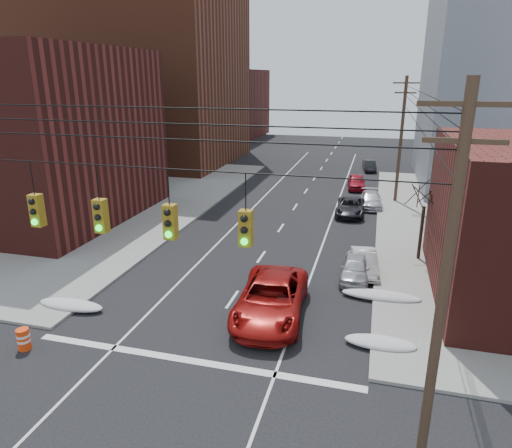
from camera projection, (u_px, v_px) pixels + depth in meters
The scene contains 24 objects.
sidewalk_nw at pixel (13, 195), 43.89m from camera, with size 40.00×40.00×0.15m, color gray.
building_brick_tall at pixel (137, 42), 57.81m from camera, with size 24.00×20.00×30.00m, color brown.
building_brick_near at pixel (5, 135), 36.08m from camera, with size 20.00×16.00×13.00m, color #4D1B17.
building_brick_far at pixel (201, 104), 84.97m from camera, with size 22.00×18.00×12.00m, color #4D1B17.
building_glass at pixel (506, 75), 67.43m from camera, with size 20.00×18.00×22.00m, color gray.
utility_pole_right at pixel (443, 295), 11.34m from camera, with size 2.20×0.28×11.00m.
utility_pole_far at pixel (401, 138), 39.81m from camera, with size 2.20×0.28×11.00m.
traffic_signals at pixel (134, 217), 12.96m from camera, with size 17.00×0.42×2.02m.
bare_tree at pixel (422, 225), 27.76m from camera, with size 2.09×2.20×4.93m.
snow_nw at pixel (71, 305), 22.50m from camera, with size 3.50×1.08×0.42m, color silver.
snow_ne at pixel (380, 343), 19.31m from camera, with size 3.00×1.08×0.42m, color silver.
snow_east_far at pixel (381, 296), 23.44m from camera, with size 4.00×1.08×0.42m, color silver.
red_pickup at pixel (271, 298), 21.63m from camera, with size 3.06×6.64×1.84m, color maroon.
parked_car_a at pixel (355, 268), 25.68m from camera, with size 1.58×3.92×1.34m, color #AEAFB3.
parked_car_b at pixel (364, 262), 26.53m from camera, with size 1.36×3.89×1.28m, color silver.
parked_car_c at pixel (350, 207), 37.60m from camera, with size 2.24×4.85×1.35m, color black.
parked_car_d at pixel (371, 200), 39.85m from camera, with size 1.80×4.42×1.28m, color silver.
parked_car_e at pixel (357, 182), 46.22m from camera, with size 1.71×4.25×1.45m, color maroon.
parked_car_f at pixel (369, 166), 54.93m from camera, with size 1.32×3.79×1.25m, color black.
lot_car_a at pixel (85, 211), 35.77m from camera, with size 1.52×4.37×1.44m, color white.
lot_car_b at pixel (124, 197), 40.06m from camera, with size 2.36×5.13×1.42m, color #9E9FA3.
lot_car_c at pixel (53, 207), 36.60m from camera, with size 2.14×5.25×1.52m, color black.
lot_car_d at pixel (116, 189), 42.72m from camera, with size 1.68×4.19×1.43m, color #A3A3A7.
construction_barrel at pixel (24, 339), 19.10m from camera, with size 0.68×0.68×0.94m.
Camera 1 is at (6.65, -8.09, 10.99)m, focal length 32.00 mm.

